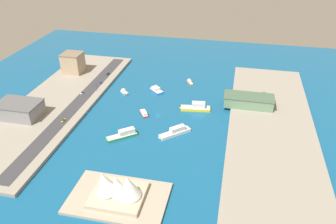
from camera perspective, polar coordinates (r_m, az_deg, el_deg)
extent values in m
plane|color=#145684|center=(301.65, -1.70, -0.44)|extent=(440.00, 440.00, 0.00)
cube|color=gray|center=(295.92, 17.09, -2.27)|extent=(70.00, 240.00, 2.73)
cube|color=gray|center=(335.94, -18.19, 1.62)|extent=(70.00, 240.00, 2.73)
cube|color=#A89E89|center=(219.79, -8.41, -14.24)|extent=(61.52, 39.33, 2.00)
cube|color=#38383D|center=(325.78, -15.07, 1.49)|extent=(12.72, 228.00, 0.15)
cube|color=yellow|center=(309.60, 4.68, 0.60)|extent=(27.66, 11.71, 2.50)
cone|color=yellow|center=(309.79, 2.08, 0.71)|extent=(2.53, 2.53, 2.25)
cube|color=white|center=(307.75, 5.19, 1.21)|extent=(12.43, 7.08, 5.23)
cube|color=beige|center=(308.97, 4.69, 0.81)|extent=(26.56, 11.24, 0.10)
cube|color=red|center=(302.68, -4.10, -0.24)|extent=(11.23, 14.39, 1.41)
cone|color=red|center=(308.86, -4.45, 0.42)|extent=(1.74, 1.74, 1.27)
cube|color=white|center=(299.74, -3.99, -0.16)|extent=(6.68, 8.04, 2.29)
cube|color=beige|center=(302.30, -4.10, -0.12)|extent=(10.78, 13.81, 0.10)
cube|color=orange|center=(360.24, 3.74, 5.02)|extent=(8.51, 11.97, 1.45)
cone|color=orange|center=(354.87, 4.09, 4.60)|extent=(1.77, 1.77, 1.31)
cube|color=white|center=(361.34, 3.64, 5.37)|extent=(4.64, 5.69, 1.61)
cube|color=beige|center=(359.91, 3.75, 5.13)|extent=(8.17, 11.49, 0.10)
cube|color=#2D8C4C|center=(273.21, -7.84, -4.09)|extent=(23.73, 21.18, 2.07)
cone|color=#2D8C4C|center=(270.23, -10.45, -4.77)|extent=(2.63, 2.63, 1.87)
cube|color=white|center=(272.57, -7.01, -3.31)|extent=(12.91, 11.76, 4.34)
cube|color=beige|center=(272.60, -7.85, -3.90)|extent=(22.78, 20.34, 0.10)
cube|color=blue|center=(342.20, -1.97, 3.65)|extent=(16.90, 16.64, 1.52)
cone|color=blue|center=(335.86, -1.21, 3.12)|extent=(1.94, 1.94, 1.37)
cube|color=white|center=(342.07, -2.07, 4.03)|extent=(9.79, 9.73, 2.77)
cube|color=beige|center=(341.84, -1.97, 3.77)|extent=(16.22, 15.97, 0.10)
cube|color=silver|center=(274.11, 1.18, -3.59)|extent=(24.32, 23.25, 2.52)
cone|color=silver|center=(268.14, -1.43, -4.45)|extent=(3.20, 3.20, 2.27)
cube|color=white|center=(273.36, 1.61, -2.88)|extent=(12.63, 12.20, 4.04)
cube|color=beige|center=(273.38, 1.18, -3.36)|extent=(23.35, 22.32, 0.10)
cube|color=#999EA3|center=(340.63, -7.41, 3.29)|extent=(10.17, 9.85, 1.78)
cone|color=#999EA3|center=(336.42, -6.98, 2.96)|extent=(2.26, 2.26, 1.60)
cube|color=white|center=(341.11, -7.57, 3.68)|extent=(4.81, 4.76, 2.07)
cube|color=beige|center=(340.21, -7.42, 3.43)|extent=(9.76, 9.46, 0.10)
cube|color=slate|center=(317.08, 13.48, 1.80)|extent=(43.53, 18.81, 9.05)
cube|color=#47624A|center=(314.84, 13.59, 2.59)|extent=(45.27, 19.56, 0.80)
cube|color=tan|center=(390.32, -15.80, 7.98)|extent=(20.50, 19.77, 21.20)
cube|color=#7C6B55|center=(386.50, -16.02, 9.48)|extent=(21.32, 20.56, 0.80)
cube|color=gray|center=(318.33, -23.90, 0.34)|extent=(35.79, 24.62, 12.33)
cube|color=#59595C|center=(315.39, -24.14, 1.37)|extent=(37.22, 25.61, 0.80)
cylinder|color=black|center=(381.21, -10.15, 6.47)|extent=(0.25, 0.64, 0.64)
cylinder|color=black|center=(380.66, -9.93, 6.46)|extent=(0.25, 0.64, 0.64)
cylinder|color=black|center=(378.23, -10.34, 6.26)|extent=(0.25, 0.64, 0.64)
cylinder|color=black|center=(377.68, -10.12, 6.24)|extent=(0.25, 0.64, 0.64)
cube|color=black|center=(379.32, -10.14, 6.40)|extent=(1.75, 5.06, 0.81)
cube|color=#262D38|center=(378.86, -10.16, 6.47)|extent=(1.54, 2.83, 0.46)
cylinder|color=black|center=(340.55, -14.35, 2.98)|extent=(0.27, 0.65, 0.64)
cylinder|color=black|center=(341.21, -14.61, 3.00)|extent=(0.27, 0.65, 0.64)
cylinder|color=black|center=(343.42, -14.12, 3.25)|extent=(0.27, 0.65, 0.64)
cylinder|color=black|center=(344.08, -14.37, 3.27)|extent=(0.27, 0.65, 0.64)
cube|color=white|center=(342.20, -14.37, 3.16)|extent=(2.01, 5.15, 0.71)
cube|color=#262D38|center=(342.12, -14.37, 3.28)|extent=(1.71, 2.91, 0.58)
cylinder|color=black|center=(301.68, -17.24, -1.22)|extent=(0.28, 0.65, 0.64)
cylinder|color=black|center=(300.88, -16.97, -1.27)|extent=(0.28, 0.65, 0.64)
cylinder|color=black|center=(299.15, -17.58, -1.57)|extent=(0.28, 0.65, 0.64)
cylinder|color=black|center=(298.34, -17.31, -1.61)|extent=(0.28, 0.65, 0.64)
cube|color=yellow|center=(299.88, -17.28, -1.37)|extent=(2.04, 5.18, 0.72)
cube|color=#262D38|center=(299.38, -17.32, -1.30)|extent=(1.72, 2.93, 0.54)
cylinder|color=black|center=(360.96, -11.43, 4.94)|extent=(0.27, 0.65, 0.64)
cylinder|color=black|center=(360.34, -11.17, 4.93)|extent=(0.27, 0.65, 0.64)
cylinder|color=black|center=(358.46, -11.60, 4.74)|extent=(0.27, 0.65, 0.64)
cylinder|color=black|center=(357.84, -11.33, 4.72)|extent=(0.27, 0.65, 0.64)
cube|color=blue|center=(359.27, -11.39, 4.88)|extent=(2.13, 4.34, 0.82)
cube|color=#262D38|center=(358.82, -11.41, 4.96)|extent=(1.82, 2.45, 0.46)
cylinder|color=black|center=(343.27, -12.04, 3.93)|extent=(0.18, 0.18, 5.50)
cube|color=black|center=(341.88, -12.09, 4.41)|extent=(0.36, 0.36, 1.00)
sphere|color=red|center=(341.73, -12.10, 4.47)|extent=(0.24, 0.24, 0.24)
sphere|color=yellow|center=(341.88, -12.09, 4.41)|extent=(0.24, 0.24, 0.24)
sphere|color=green|center=(342.03, -12.09, 4.36)|extent=(0.24, 0.24, 0.24)
cube|color=#BCAD93|center=(218.06, -8.46, -13.77)|extent=(32.92, 28.62, 3.00)
cone|color=white|center=(209.98, -6.67, -12.41)|extent=(15.42, 13.80, 16.04)
cone|color=white|center=(212.52, -8.63, -12.18)|extent=(13.18, 11.32, 14.85)
cone|color=white|center=(214.58, -10.72, -11.64)|extent=(16.57, 13.84, 17.37)
cylinder|color=brown|center=(329.37, 15.83, 2.10)|extent=(0.50, 0.50, 4.10)
sphere|color=#2D7233|center=(327.36, 15.93, 2.79)|extent=(6.07, 6.07, 6.07)
cylinder|color=brown|center=(322.88, 17.00, 1.35)|extent=(0.50, 0.50, 4.43)
sphere|color=#2D7233|center=(320.89, 17.12, 2.03)|extent=(5.39, 5.39, 5.39)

